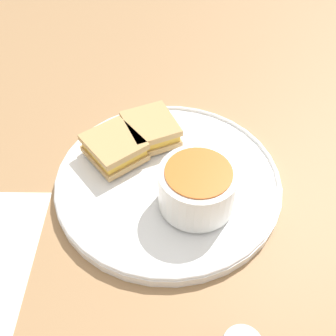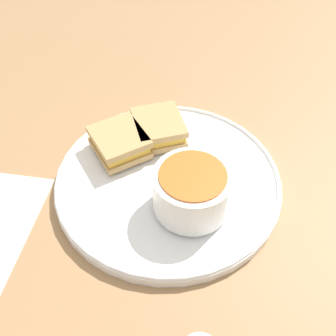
# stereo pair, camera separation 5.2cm
# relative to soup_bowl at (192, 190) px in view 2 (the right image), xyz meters

# --- Properties ---
(ground_plane) EXTENTS (2.40, 2.40, 0.00)m
(ground_plane) POSITION_rel_soup_bowl_xyz_m (-0.03, -0.05, -0.05)
(ground_plane) COLOR #9E754C
(plate) EXTENTS (0.31, 0.31, 0.02)m
(plate) POSITION_rel_soup_bowl_xyz_m (-0.03, -0.05, -0.04)
(plate) COLOR white
(plate) RESTS_ON ground_plane
(soup_bowl) EXTENTS (0.10, 0.10, 0.06)m
(soup_bowl) POSITION_rel_soup_bowl_xyz_m (0.00, 0.00, 0.00)
(soup_bowl) COLOR white
(soup_bowl) RESTS_ON plate
(spoon) EXTENTS (0.11, 0.06, 0.01)m
(spoon) POSITION_rel_soup_bowl_xyz_m (-0.09, -0.00, -0.03)
(spoon) COLOR silver
(spoon) RESTS_ON plate
(sandwich_half_near) EXTENTS (0.10, 0.10, 0.03)m
(sandwich_half_near) POSITION_rel_soup_bowl_xyz_m (-0.10, -0.10, -0.01)
(sandwich_half_near) COLOR tan
(sandwich_half_near) RESTS_ON plate
(sandwich_half_far) EXTENTS (0.10, 0.10, 0.03)m
(sandwich_half_far) POSITION_rel_soup_bowl_xyz_m (-0.04, -0.13, -0.01)
(sandwich_half_far) COLOR tan
(sandwich_half_far) RESTS_ON plate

